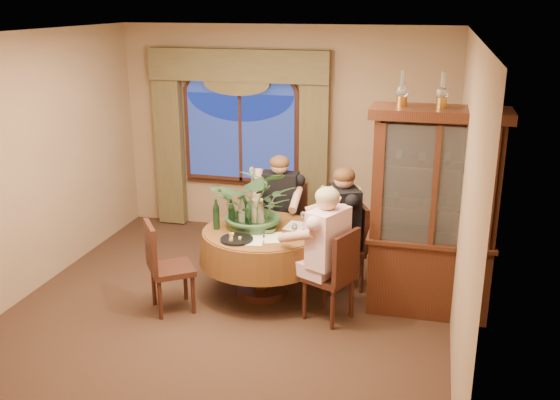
% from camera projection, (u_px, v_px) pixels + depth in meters
% --- Properties ---
extents(floor, '(5.00, 5.00, 0.00)m').
position_uv_depth(floor, '(228.00, 311.00, 6.50)').
color(floor, black).
rests_on(floor, ground).
extents(wall_back, '(4.50, 0.00, 4.50)m').
position_uv_depth(wall_back, '(285.00, 132.00, 8.38)').
color(wall_back, '#916F4D').
rests_on(wall_back, ground).
extents(wall_right, '(0.00, 5.00, 5.00)m').
position_uv_depth(wall_right, '(463.00, 199.00, 5.55)').
color(wall_right, '#916F4D').
rests_on(wall_right, ground).
extents(ceiling, '(5.00, 5.00, 0.00)m').
position_uv_depth(ceiling, '(220.00, 34.00, 5.64)').
color(ceiling, white).
rests_on(ceiling, wall_back).
extents(window, '(1.62, 0.10, 1.32)m').
position_uv_depth(window, '(241.00, 138.00, 8.49)').
color(window, navy).
rests_on(window, wall_back).
extents(arched_transom, '(1.60, 0.06, 0.44)m').
position_uv_depth(arched_transom, '(239.00, 80.00, 8.25)').
color(arched_transom, navy).
rests_on(arched_transom, wall_back).
extents(drapery_left, '(0.38, 0.14, 2.32)m').
position_uv_depth(drapery_left, '(169.00, 143.00, 8.71)').
color(drapery_left, '#4C4326').
rests_on(drapery_left, floor).
extents(drapery_right, '(0.38, 0.14, 2.32)m').
position_uv_depth(drapery_right, '(314.00, 152.00, 8.24)').
color(drapery_right, '#4C4326').
rests_on(drapery_right, floor).
extents(swag_valance, '(2.45, 0.16, 0.42)m').
position_uv_depth(swag_valance, '(237.00, 65.00, 8.11)').
color(swag_valance, '#4C4326').
rests_on(swag_valance, wall_back).
extents(dining_table, '(1.79, 1.79, 0.75)m').
position_uv_depth(dining_table, '(262.00, 262.00, 6.78)').
color(dining_table, maroon).
rests_on(dining_table, floor).
extents(china_cabinet, '(1.32, 0.52, 2.13)m').
position_uv_depth(china_cabinet, '(433.00, 214.00, 6.19)').
color(china_cabinet, '#34180F').
rests_on(china_cabinet, floor).
extents(oil_lamp_left, '(0.11, 0.11, 0.34)m').
position_uv_depth(oil_lamp_left, '(402.00, 88.00, 5.89)').
color(oil_lamp_left, '#A5722D').
rests_on(oil_lamp_left, china_cabinet).
extents(oil_lamp_center, '(0.11, 0.11, 0.34)m').
position_uv_depth(oil_lamp_center, '(443.00, 90.00, 5.81)').
color(oil_lamp_center, '#A5722D').
rests_on(oil_lamp_center, china_cabinet).
extents(oil_lamp_right, '(0.11, 0.11, 0.34)m').
position_uv_depth(oil_lamp_right, '(484.00, 91.00, 5.72)').
color(oil_lamp_right, '#A5722D').
rests_on(oil_lamp_right, china_cabinet).
extents(chair_right, '(0.56, 0.56, 0.96)m').
position_uv_depth(chair_right, '(329.00, 274.00, 6.23)').
color(chair_right, black).
rests_on(chair_right, floor).
extents(chair_back_right, '(0.55, 0.55, 0.96)m').
position_uv_depth(chair_back_right, '(343.00, 248.00, 6.89)').
color(chair_back_right, black).
rests_on(chair_back_right, floor).
extents(chair_back, '(0.44, 0.44, 0.96)m').
position_uv_depth(chair_back, '(286.00, 225.00, 7.60)').
color(chair_back, black).
rests_on(chair_back, floor).
extents(chair_front_left, '(0.59, 0.59, 0.96)m').
position_uv_depth(chair_front_left, '(172.00, 267.00, 6.40)').
color(chair_front_left, black).
rests_on(chair_front_left, floor).
extents(person_pink, '(0.63, 0.65, 1.39)m').
position_uv_depth(person_pink, '(328.00, 255.00, 6.15)').
color(person_pink, beige).
rests_on(person_pink, floor).
extents(person_back, '(0.50, 0.46, 1.37)m').
position_uv_depth(person_back, '(280.00, 210.00, 7.49)').
color(person_back, black).
rests_on(person_back, floor).
extents(person_scarf, '(0.62, 0.65, 1.40)m').
position_uv_depth(person_scarf, '(344.00, 229.00, 6.83)').
color(person_scarf, black).
rests_on(person_scarf, floor).
extents(stoneware_vase, '(0.16, 0.16, 0.30)m').
position_uv_depth(stoneware_vase, '(258.00, 212.00, 6.75)').
color(stoneware_vase, tan).
rests_on(stoneware_vase, dining_table).
extents(centerpiece_plant, '(0.93, 1.03, 0.80)m').
position_uv_depth(centerpiece_plant, '(257.00, 173.00, 6.58)').
color(centerpiece_plant, '#2F542E').
rests_on(centerpiece_plant, dining_table).
extents(olive_bowl, '(0.17, 0.17, 0.05)m').
position_uv_depth(olive_bowl, '(268.00, 230.00, 6.58)').
color(olive_bowl, '#4D612F').
rests_on(olive_bowl, dining_table).
extents(cheese_platter, '(0.34, 0.34, 0.02)m').
position_uv_depth(cheese_platter, '(237.00, 239.00, 6.36)').
color(cheese_platter, black).
rests_on(cheese_platter, dining_table).
extents(wine_bottle_0, '(0.07, 0.07, 0.33)m').
position_uv_depth(wine_bottle_0, '(216.00, 214.00, 6.64)').
color(wine_bottle_0, black).
rests_on(wine_bottle_0, dining_table).
extents(wine_bottle_1, '(0.07, 0.07, 0.33)m').
position_uv_depth(wine_bottle_1, '(241.00, 211.00, 6.74)').
color(wine_bottle_1, tan).
rests_on(wine_bottle_1, dining_table).
extents(wine_bottle_2, '(0.07, 0.07, 0.33)m').
position_uv_depth(wine_bottle_2, '(244.00, 208.00, 6.83)').
color(wine_bottle_2, black).
rests_on(wine_bottle_2, dining_table).
extents(wine_bottle_3, '(0.07, 0.07, 0.33)m').
position_uv_depth(wine_bottle_3, '(248.00, 216.00, 6.60)').
color(wine_bottle_3, black).
rests_on(wine_bottle_3, dining_table).
extents(wine_bottle_4, '(0.07, 0.07, 0.33)m').
position_uv_depth(wine_bottle_4, '(231.00, 214.00, 6.64)').
color(wine_bottle_4, black).
rests_on(wine_bottle_4, dining_table).
extents(wine_bottle_5, '(0.07, 0.07, 0.33)m').
position_uv_depth(wine_bottle_5, '(230.00, 209.00, 6.80)').
color(wine_bottle_5, tan).
rests_on(wine_bottle_5, dining_table).
extents(tasting_paper_0, '(0.30, 0.36, 0.00)m').
position_uv_depth(tasting_paper_0, '(273.00, 238.00, 6.43)').
color(tasting_paper_0, white).
rests_on(tasting_paper_0, dining_table).
extents(tasting_paper_1, '(0.25, 0.32, 0.00)m').
position_uv_depth(tasting_paper_1, '(296.00, 226.00, 6.76)').
color(tasting_paper_1, white).
rests_on(tasting_paper_1, dining_table).
extents(tasting_paper_2, '(0.25, 0.33, 0.00)m').
position_uv_depth(tasting_paper_2, '(253.00, 240.00, 6.37)').
color(tasting_paper_2, white).
rests_on(tasting_paper_2, dining_table).
extents(wine_glass_person_pink, '(0.07, 0.07, 0.18)m').
position_uv_depth(wine_glass_person_pink, '(295.00, 231.00, 6.36)').
color(wine_glass_person_pink, silver).
rests_on(wine_glass_person_pink, dining_table).
extents(wine_glass_person_back, '(0.07, 0.07, 0.18)m').
position_uv_depth(wine_glass_person_back, '(272.00, 209.00, 7.06)').
color(wine_glass_person_back, silver).
rests_on(wine_glass_person_back, dining_table).
extents(wine_glass_person_scarf, '(0.07, 0.07, 0.18)m').
position_uv_depth(wine_glass_person_scarf, '(303.00, 219.00, 6.71)').
color(wine_glass_person_scarf, silver).
rests_on(wine_glass_person_scarf, dining_table).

